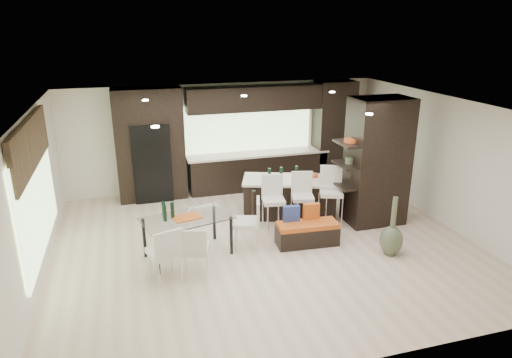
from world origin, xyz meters
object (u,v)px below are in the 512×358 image
object	(u,v)px
bench	(307,234)
stool_left	(273,211)
stool_mid	(302,207)
chair_near	(194,253)
kitchen_island	(290,197)
chair_far	(165,256)
floor_vase	(393,226)
chair_end	(246,226)
dining_table	(188,237)
stool_right	(330,203)

from	to	relation	value
bench	stool_left	bearing A→B (deg)	127.84
stool_mid	chair_near	xyz separation A→B (m)	(-2.45, -1.25, -0.05)
kitchen_island	stool_left	world-z (taller)	stool_left
stool_left	stool_mid	xyz separation A→B (m)	(0.63, -0.00, 0.00)
stool_mid	chair_far	bearing A→B (deg)	-142.88
kitchen_island	stool_left	xyz separation A→B (m)	(-0.63, -0.76, 0.06)
bench	chair_near	xyz separation A→B (m)	(-2.29, -0.56, 0.21)
kitchen_island	floor_vase	world-z (taller)	floor_vase
chair_near	chair_end	world-z (taller)	chair_end
stool_mid	dining_table	distance (m)	2.50
chair_near	chair_far	bearing A→B (deg)	-162.93
stool_mid	chair_end	distance (m)	1.42
kitchen_island	dining_table	world-z (taller)	kitchen_island
floor_vase	chair_far	bearing A→B (deg)	176.60
dining_table	chair_near	bearing A→B (deg)	-104.52
kitchen_island	dining_table	distance (m)	2.75
floor_vase	chair_far	xyz separation A→B (m)	(-4.13, 0.24, -0.11)
floor_vase	chair_end	distance (m)	2.72
stool_left	bench	xyz separation A→B (m)	(0.47, -0.69, -0.26)
stool_mid	stool_right	bearing A→B (deg)	12.75
kitchen_island	floor_vase	distance (m)	2.55
dining_table	chair_far	distance (m)	0.92
kitchen_island	bench	bearing A→B (deg)	-77.18
kitchen_island	chair_far	size ratio (longest dim) A/B	2.22
stool_mid	stool_right	distance (m)	0.63
kitchen_island	stool_right	bearing A→B (deg)	-31.53
stool_right	dining_table	xyz separation A→B (m)	(-3.08, -0.47, -0.14)
chair_near	chair_far	xyz separation A→B (m)	(-0.49, -0.01, 0.02)
stool_left	stool_right	bearing A→B (deg)	7.56
dining_table	stool_mid	bearing A→B (deg)	-3.38
stool_mid	chair_end	xyz separation A→B (m)	(-1.33, -0.48, -0.03)
kitchen_island	stool_right	world-z (taller)	stool_right
stool_right	stool_left	bearing A→B (deg)	-160.73
chair_far	stool_mid	bearing A→B (deg)	6.01
chair_near	kitchen_island	bearing A→B (deg)	55.03
kitchen_island	stool_mid	xyz separation A→B (m)	(0.00, -0.76, 0.06)
bench	dining_table	xyz separation A→B (m)	(-2.29, 0.21, 0.15)
kitchen_island	stool_left	distance (m)	0.99
floor_vase	dining_table	bearing A→B (deg)	164.31
chair_near	stool_mid	bearing A→B (deg)	42.71
stool_right	kitchen_island	bearing A→B (deg)	149.19
chair_end	kitchen_island	bearing A→B (deg)	-30.96
stool_mid	bench	xyz separation A→B (m)	(-0.16, -0.69, -0.26)
stool_left	dining_table	world-z (taller)	stool_left
stool_left	dining_table	xyz separation A→B (m)	(-1.82, -0.48, -0.11)
floor_vase	dining_table	size ratio (longest dim) A/B	0.73
dining_table	chair_far	world-z (taller)	chair_far
chair_end	dining_table	bearing A→B (deg)	106.12
bench	dining_table	distance (m)	2.30
stool_right	chair_end	distance (m)	2.02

